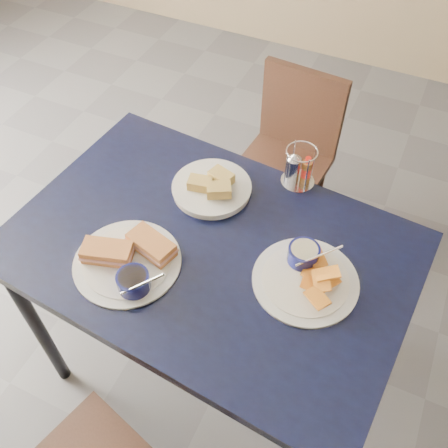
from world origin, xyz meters
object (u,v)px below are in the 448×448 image
at_px(sandwich_plate, 129,259).
at_px(condiment_caddy, 298,169).
at_px(plantain_plate, 306,272).
at_px(chair_far, 289,145).
at_px(dining_table, 210,259).
at_px(bread_basket, 212,188).

bearing_deg(sandwich_plate, condiment_caddy, 58.47).
bearing_deg(plantain_plate, sandwich_plate, -159.64).
xyz_separation_m(chair_far, condiment_caddy, (0.17, -0.50, 0.36)).
relative_size(sandwich_plate, plantain_plate, 1.08).
height_order(dining_table, sandwich_plate, sandwich_plate).
xyz_separation_m(chair_far, bread_basket, (-0.05, -0.66, 0.32)).
height_order(dining_table, condiment_caddy, condiment_caddy).
xyz_separation_m(chair_far, sandwich_plate, (-0.14, -1.01, 0.33)).
height_order(sandwich_plate, plantain_plate, same).
bearing_deg(condiment_caddy, sandwich_plate, -121.53).
distance_m(plantain_plate, condiment_caddy, 0.38).
bearing_deg(sandwich_plate, dining_table, 41.65).
height_order(chair_far, plantain_plate, plantain_plate).
bearing_deg(bread_basket, sandwich_plate, -103.73).
xyz_separation_m(bread_basket, condiment_caddy, (0.23, 0.16, 0.04)).
xyz_separation_m(dining_table, sandwich_plate, (-0.17, -0.15, 0.09)).
relative_size(sandwich_plate, bread_basket, 1.27).
relative_size(bread_basket, condiment_caddy, 1.84).
height_order(dining_table, plantain_plate, plantain_plate).
xyz_separation_m(dining_table, plantain_plate, (0.29, 0.02, 0.09)).
relative_size(dining_table, condiment_caddy, 9.09).
relative_size(chair_far, plantain_plate, 2.64).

